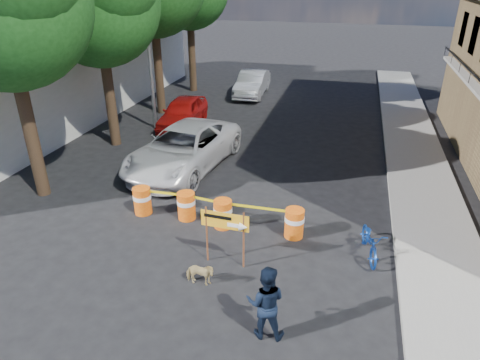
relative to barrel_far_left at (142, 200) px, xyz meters
The scene contains 16 objects.
ground 3.29m from the barrel_far_left, 31.27° to the right, with size 120.00×120.00×0.00m, color black.
sidewalk_east 9.97m from the barrel_far_left, 25.63° to the left, with size 2.40×40.00×0.15m, color gray.
white_building 13.41m from the barrel_far_left, 140.88° to the left, with size 8.00×22.00×6.00m, color silver.
tree_mid_a 8.63m from the barrel_far_left, 126.66° to the left, with size 5.25×5.00×8.68m.
streetlamp 9.28m from the barrel_far_left, 111.98° to the left, with size 1.25×0.18×8.00m.
barrel_far_left is the anchor object (origin of this frame).
barrel_mid_left 1.49m from the barrel_far_left, ahead, with size 0.58×0.58×0.90m.
barrel_mid_right 2.75m from the barrel_far_left, ahead, with size 0.58×0.58×0.90m.
barrel_far_right 4.93m from the barrel_far_left, ahead, with size 0.58×0.58×0.90m.
detour_sign 4.05m from the barrel_far_left, 28.30° to the right, with size 1.30×0.25×1.67m.
pedestrian 6.35m from the barrel_far_left, 39.47° to the right, with size 0.85×0.66×1.75m, color black.
bicycle 7.10m from the barrel_far_left, ahead, with size 0.61×0.92×1.76m, color #123C99.
dog 4.15m from the barrel_far_left, 43.83° to the right, with size 0.35×0.76×0.64m, color tan.
suv_white 3.68m from the barrel_far_left, 90.26° to the left, with size 2.77×6.01×1.67m, color silver.
sedan_red 8.64m from the barrel_far_left, 103.14° to the left, with size 1.71×4.26×1.45m, color #AA100E.
sedan_silver 15.18m from the barrel_far_left, 90.06° to the left, with size 1.58×4.54×1.49m, color #B9BBC1.
Camera 1 is at (3.38, -9.13, 7.11)m, focal length 32.00 mm.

